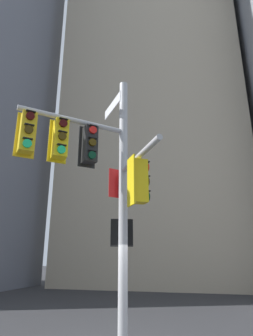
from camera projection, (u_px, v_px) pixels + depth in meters
building_mid_block at (157, 106)px, 31.12m from camera, size 15.28×15.28×36.12m
signal_pole_assembly at (100, 174)px, 7.19m from camera, size 3.56×2.49×7.22m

